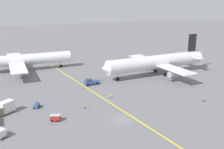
{
  "coord_description": "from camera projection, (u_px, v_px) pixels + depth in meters",
  "views": [
    {
      "loc": [
        -29.26,
        -57.95,
        31.5
      ],
      "look_at": [
        10.32,
        29.56,
        4.0
      ],
      "focal_mm": 41.85,
      "sensor_mm": 36.0,
      "label": 1
    }
  ],
  "objects": [
    {
      "name": "ground_plane",
      "position": [
        122.0,
        120.0,
        71.03
      ],
      "size": [
        600.0,
        600.0,
        0.0
      ],
      "primitive_type": "plane",
      "color": "slate"
    },
    {
      "name": "taxiway_stripe",
      "position": [
        115.0,
        106.0,
        80.72
      ],
      "size": [
        14.55,
        119.23,
        0.01
      ],
      "primitive_type": "cube",
      "rotation": [
        0.0,
        0.0,
        0.12
      ],
      "color": "yellow",
      "rests_on": "ground"
    },
    {
      "name": "airliner_at_gate_left",
      "position": [
        20.0,
        60.0,
        118.37
      ],
      "size": [
        50.51,
        43.01,
        15.62
      ],
      "color": "white",
      "rests_on": "ground"
    },
    {
      "name": "airliner_being_pushed",
      "position": [
        155.0,
        62.0,
        112.18
      ],
      "size": [
        50.33,
        40.23,
        16.7
      ],
      "color": "silver",
      "rests_on": "ground"
    },
    {
      "name": "pushback_tug",
      "position": [
        91.0,
        82.0,
        100.42
      ],
      "size": [
        8.81,
        3.01,
        2.76
      ],
      "color": "#2D4C8C",
      "rests_on": "ground"
    },
    {
      "name": "gse_catering_truck_tall",
      "position": [
        5.0,
        108.0,
        74.66
      ],
      "size": [
        6.15,
        5.35,
        3.5
      ],
      "color": "#666B4C",
      "rests_on": "ground"
    },
    {
      "name": "gse_gpu_cart_small",
      "position": [
        37.0,
        105.0,
        78.85
      ],
      "size": [
        2.4,
        2.61,
        1.9
      ],
      "color": "#2D5199",
      "rests_on": "ground"
    },
    {
      "name": "gse_baggage_cart_trailing",
      "position": [
        55.0,
        118.0,
        70.37
      ],
      "size": [
        3.14,
        2.6,
        1.71
      ],
      "color": "red",
      "rests_on": "ground"
    },
    {
      "name": "ground_crew_marshaller_foreground",
      "position": [
        85.0,
        106.0,
        78.25
      ],
      "size": [
        0.36,
        0.5,
        1.65
      ],
      "color": "#2D3351",
      "rests_on": "ground"
    },
    {
      "name": "ground_crew_wing_walker_right",
      "position": [
        204.0,
        99.0,
        83.61
      ],
      "size": [
        0.42,
        0.41,
        1.76
      ],
      "color": "#2D3351",
      "rests_on": "ground"
    },
    {
      "name": "ground_crew_ramp_agent_by_cones",
      "position": [
        110.0,
        96.0,
        86.58
      ],
      "size": [
        0.47,
        0.36,
        1.54
      ],
      "color": "#4C4C51",
      "rests_on": "ground"
    }
  ]
}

